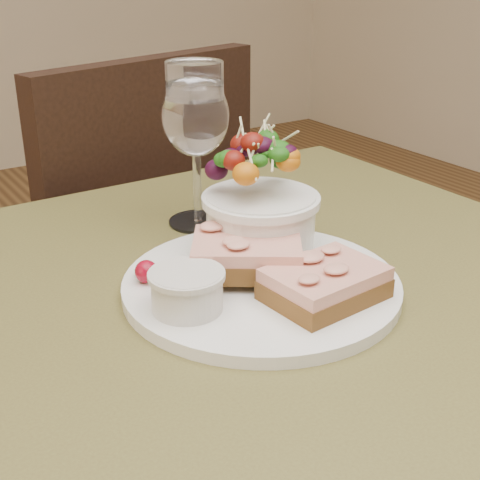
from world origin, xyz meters
TOP-DOWN VIEW (x-y plane):
  - cafe_table at (0.00, 0.00)m, footprint 0.80×0.80m
  - chair_far at (0.10, 0.67)m, footprint 0.51×0.51m
  - dinner_plate at (0.03, 0.04)m, footprint 0.26×0.26m
  - sandwich_front at (0.05, -0.02)m, footprint 0.11×0.08m
  - sandwich_back at (0.02, 0.05)m, footprint 0.13×0.12m
  - ramekin at (-0.06, 0.03)m, footprint 0.06×0.06m
  - salad_bowl at (0.06, 0.09)m, footprint 0.11×0.11m
  - garnish at (-0.06, 0.10)m, footprint 0.05×0.04m
  - wine_glass at (0.06, 0.22)m, footprint 0.08×0.08m

SIDE VIEW (x-z plane):
  - chair_far at x=0.10m, z-range -0.16..0.74m
  - cafe_table at x=0.00m, z-range 0.27..1.02m
  - dinner_plate at x=0.03m, z-range 0.75..0.76m
  - garnish at x=-0.06m, z-range 0.76..0.78m
  - sandwich_front at x=0.05m, z-range 0.76..0.79m
  - ramekin at x=-0.06m, z-range 0.76..0.80m
  - sandwich_back at x=0.02m, z-range 0.77..0.80m
  - salad_bowl at x=0.06m, z-range 0.76..0.88m
  - wine_glass at x=0.06m, z-range 0.79..0.96m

